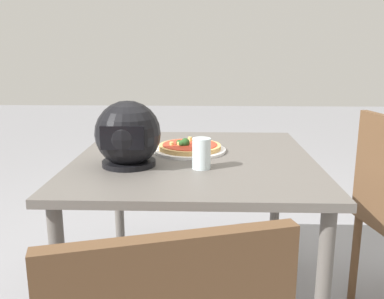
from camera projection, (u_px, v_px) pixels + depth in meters
dining_table at (194, 175)px, 1.77m from camera, size 0.98×1.07×0.71m
pizza_plate at (190, 150)px, 1.84m from camera, size 0.32×0.32×0.01m
pizza at (190, 146)px, 1.84m from camera, size 0.27×0.27×0.05m
motorcycle_helmet at (128, 135)px, 1.60m from camera, size 0.25×0.25×0.25m
drinking_glass at (201, 154)px, 1.57m from camera, size 0.07×0.07×0.12m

